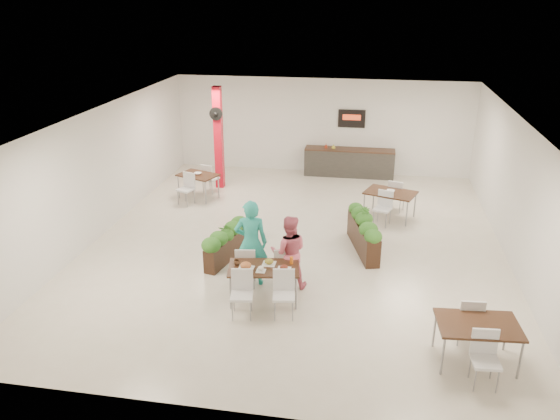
# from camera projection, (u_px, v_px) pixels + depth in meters

# --- Properties ---
(ground) EXTENTS (12.00, 12.00, 0.00)m
(ground) POSITION_uv_depth(u_px,v_px,m) (296.00, 243.00, 13.61)
(ground) COLOR beige
(ground) RESTS_ON ground
(room_shell) EXTENTS (10.10, 12.10, 3.22)m
(room_shell) POSITION_uv_depth(u_px,v_px,m) (297.00, 166.00, 12.86)
(room_shell) COLOR white
(room_shell) RESTS_ON ground
(red_column) EXTENTS (0.40, 0.41, 3.20)m
(red_column) POSITION_uv_depth(u_px,v_px,m) (219.00, 137.00, 16.94)
(red_column) COLOR red
(red_column) RESTS_ON ground
(service_counter) EXTENTS (3.00, 0.64, 2.20)m
(service_counter) POSITION_uv_depth(u_px,v_px,m) (349.00, 162.00, 18.44)
(service_counter) COLOR #2C2A27
(service_counter) RESTS_ON ground
(main_table) EXTENTS (1.51, 1.79, 0.92)m
(main_table) POSITION_uv_depth(u_px,v_px,m) (263.00, 272.00, 10.84)
(main_table) COLOR #311C10
(main_table) RESTS_ON ground
(diner_man) EXTENTS (0.75, 0.56, 1.89)m
(diner_man) POSITION_uv_depth(u_px,v_px,m) (251.00, 243.00, 11.39)
(diner_man) COLOR teal
(diner_man) RESTS_ON ground
(diner_woman) EXTENTS (0.86, 0.72, 1.60)m
(diner_woman) POSITION_uv_depth(u_px,v_px,m) (289.00, 252.00, 11.32)
(diner_woman) COLOR #DB6178
(diner_woman) RESTS_ON ground
(planter_left) EXTENTS (0.72, 1.71, 0.91)m
(planter_left) POSITION_uv_depth(u_px,v_px,m) (226.00, 240.00, 12.59)
(planter_left) COLOR black
(planter_left) RESTS_ON ground
(planter_right) EXTENTS (0.85, 2.04, 1.10)m
(planter_right) POSITION_uv_depth(u_px,v_px,m) (363.00, 230.00, 13.06)
(planter_right) COLOR black
(planter_right) RESTS_ON ground
(side_table_a) EXTENTS (1.33, 1.66, 0.92)m
(side_table_a) POSITION_uv_depth(u_px,v_px,m) (198.00, 178.00, 16.37)
(side_table_a) COLOR #311C10
(side_table_a) RESTS_ON ground
(side_table_b) EXTENTS (1.54, 1.67, 0.92)m
(side_table_b) POSITION_uv_depth(u_px,v_px,m) (390.00, 196.00, 14.92)
(side_table_b) COLOR #311C10
(side_table_b) RESTS_ON ground
(side_table_c) EXTENTS (1.40, 1.65, 0.92)m
(side_table_c) POSITION_uv_depth(u_px,v_px,m) (478.00, 330.00, 8.99)
(side_table_c) COLOR #311C10
(side_table_c) RESTS_ON ground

